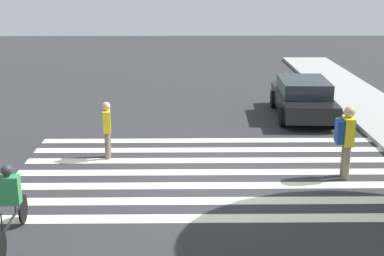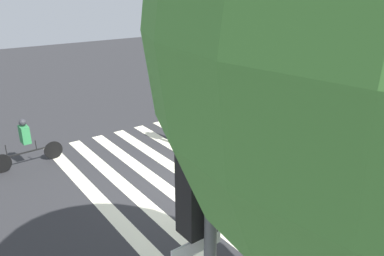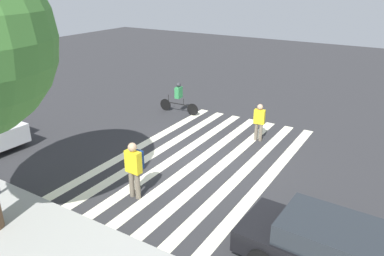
# 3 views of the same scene
# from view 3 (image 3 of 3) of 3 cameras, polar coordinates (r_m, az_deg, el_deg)

# --- Properties ---
(ground_plane) EXTENTS (60.00, 60.00, 0.00)m
(ground_plane) POSITION_cam_3_polar(r_m,az_deg,el_deg) (14.12, 1.32, -4.80)
(ground_plane) COLOR #2D2D30
(sidewalk_curb) EXTENTS (36.00, 2.50, 0.14)m
(sidewalk_curb) POSITION_cam_3_polar(r_m,az_deg,el_deg) (10.06, -18.02, -17.92)
(sidewalk_curb) COLOR #9E9E99
(sidewalk_curb) RESTS_ON ground_plane
(crosswalk_stripes) EXTENTS (5.75, 10.00, 0.01)m
(crosswalk_stripes) POSITION_cam_3_polar(r_m,az_deg,el_deg) (14.11, 1.32, -4.78)
(crosswalk_stripes) COLOR #F2EDCC
(crosswalk_stripes) RESTS_ON ground_plane
(pedestrian_adult_blue_shirt) EXTENTS (0.52, 0.44, 1.84)m
(pedestrian_adult_blue_shirt) POSITION_cam_3_polar(r_m,az_deg,el_deg) (11.47, -8.77, -5.68)
(pedestrian_adult_blue_shirt) COLOR #6B6051
(pedestrian_adult_blue_shirt) RESTS_ON ground_plane
(pedestrian_child_with_backpack) EXTENTS (0.46, 0.25, 1.59)m
(pedestrian_child_with_backpack) POSITION_cam_3_polar(r_m,az_deg,el_deg) (15.64, 10.20, 1.17)
(pedestrian_child_with_backpack) COLOR #6B6051
(pedestrian_child_with_backpack) RESTS_ON ground_plane
(cyclist_mid_street) EXTENTS (2.20, 0.41, 1.57)m
(cyclist_mid_street) POSITION_cam_3_polar(r_m,az_deg,el_deg) (18.70, -2.05, 4.83)
(cyclist_mid_street) COLOR black
(cyclist_mid_street) RESTS_ON ground_plane
(car_parked_dark_suv) EXTENTS (4.25, 2.06, 1.34)m
(car_parked_dark_suv) POSITION_cam_3_polar(r_m,az_deg,el_deg) (9.37, 20.45, -16.79)
(car_parked_dark_suv) COLOR black
(car_parked_dark_suv) RESTS_ON ground_plane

